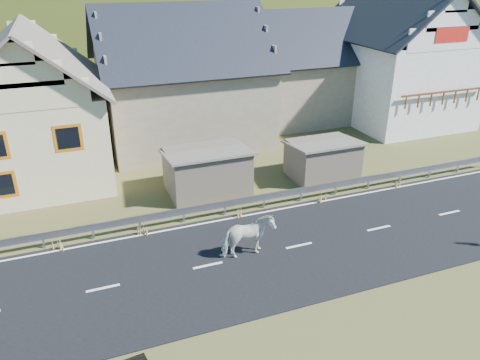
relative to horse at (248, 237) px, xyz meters
name	(u,v)px	position (x,y,z in m)	size (l,w,h in m)	color
ground	(299,246)	(2.29, -0.09, -0.92)	(160.00, 160.00, 0.00)	#42451D
road	(299,246)	(2.29, -0.09, -0.90)	(60.00, 7.00, 0.04)	black
lane_markings	(299,245)	(2.29, -0.09, -0.88)	(60.00, 6.60, 0.01)	silver
guardrail	(264,197)	(2.29, 3.60, -0.36)	(28.10, 0.09, 0.75)	#93969B
shed_left	(207,171)	(0.29, 6.41, 0.18)	(4.30, 3.30, 2.40)	#695D4F
shed_right	(322,159)	(6.79, 5.91, 0.08)	(3.80, 2.90, 2.20)	#695D4F
house_cream	(30,98)	(-7.72, 11.91, 3.44)	(7.80, 9.80, 8.30)	beige
house_stone_a	(181,69)	(1.29, 14.91, 3.71)	(10.80, 9.80, 8.90)	gray
house_stone_b	(304,60)	(11.29, 16.91, 3.32)	(9.80, 8.80, 8.10)	gray
house_white	(397,50)	(17.29, 13.91, 4.14)	(8.80, 10.80, 9.70)	white
mountain	(94,52)	(7.29, 179.91, -20.92)	(440.00, 280.00, 260.00)	#203012
horse	(248,237)	(0.00, 0.00, 0.00)	(2.08, 0.95, 1.76)	silver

